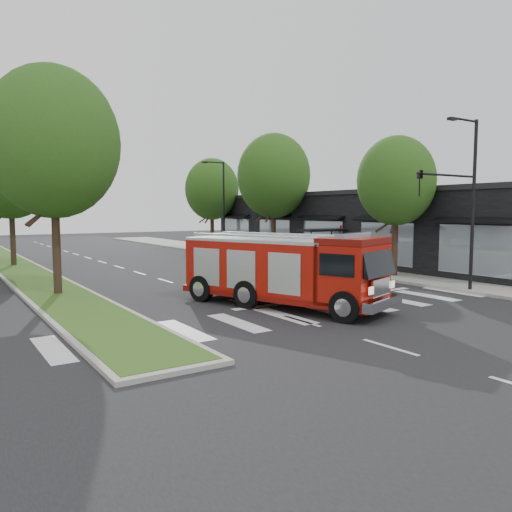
% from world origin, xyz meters
% --- Properties ---
extents(ground, '(140.00, 140.00, 0.00)m').
position_xyz_m(ground, '(0.00, 0.00, 0.00)').
color(ground, black).
rests_on(ground, ground).
extents(sidewalk_right, '(5.00, 80.00, 0.15)m').
position_xyz_m(sidewalk_right, '(12.50, 10.00, 0.07)').
color(sidewalk_right, gray).
rests_on(sidewalk_right, ground).
extents(median, '(3.00, 50.00, 0.15)m').
position_xyz_m(median, '(-6.00, 18.00, 0.08)').
color(median, gray).
rests_on(median, ground).
extents(storefront_row, '(8.00, 30.00, 5.00)m').
position_xyz_m(storefront_row, '(17.00, 10.00, 2.50)').
color(storefront_row, black).
rests_on(storefront_row, ground).
extents(bus_shelter, '(3.20, 1.60, 2.61)m').
position_xyz_m(bus_shelter, '(11.20, 8.15, 2.04)').
color(bus_shelter, black).
rests_on(bus_shelter, ground).
extents(tree_right_near, '(4.40, 4.40, 8.05)m').
position_xyz_m(tree_right_near, '(11.50, 2.00, 5.51)').
color(tree_right_near, black).
rests_on(tree_right_near, ground).
extents(tree_right_mid, '(5.60, 5.60, 9.72)m').
position_xyz_m(tree_right_mid, '(11.50, 14.00, 6.49)').
color(tree_right_mid, black).
rests_on(tree_right_mid, ground).
extents(tree_right_far, '(5.00, 5.00, 8.73)m').
position_xyz_m(tree_right_far, '(11.50, 24.00, 5.84)').
color(tree_right_far, black).
rests_on(tree_right_far, ground).
extents(tree_median_near, '(5.80, 5.80, 10.16)m').
position_xyz_m(tree_median_near, '(-6.00, 6.00, 6.81)').
color(tree_median_near, black).
rests_on(tree_median_near, ground).
extents(tree_median_far, '(5.60, 5.60, 9.72)m').
position_xyz_m(tree_median_far, '(-6.00, 20.00, 6.49)').
color(tree_median_far, black).
rests_on(tree_median_far, ground).
extents(streetlight_right_near, '(4.08, 0.22, 8.00)m').
position_xyz_m(streetlight_right_near, '(9.61, -3.50, 4.67)').
color(streetlight_right_near, black).
rests_on(streetlight_right_near, ground).
extents(streetlight_right_far, '(2.11, 0.20, 8.00)m').
position_xyz_m(streetlight_right_far, '(10.35, 20.00, 4.48)').
color(streetlight_right_far, black).
rests_on(streetlight_right_far, ground).
extents(fire_engine, '(5.40, 9.16, 3.05)m').
position_xyz_m(fire_engine, '(1.04, -1.45, 1.46)').
color(fire_engine, '#640B05').
rests_on(fire_engine, ground).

